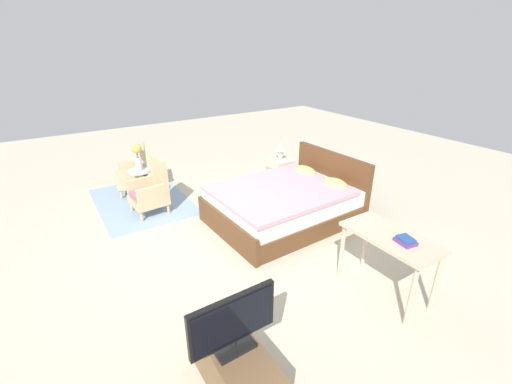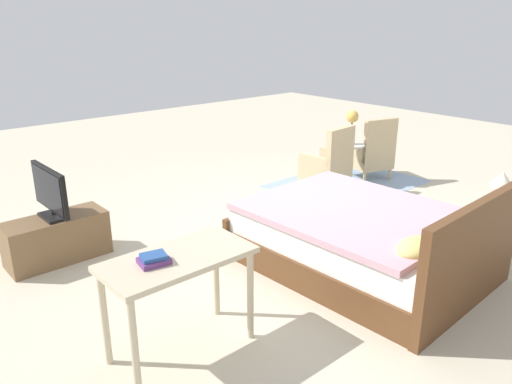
% 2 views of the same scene
% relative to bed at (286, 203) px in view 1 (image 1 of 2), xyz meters
% --- Properties ---
extents(ground_plane, '(16.00, 16.00, 0.00)m').
position_rel_bed_xyz_m(ground_plane, '(0.00, -0.99, -0.30)').
color(ground_plane, beige).
extents(floor_rug, '(2.10, 1.50, 0.01)m').
position_rel_bed_xyz_m(floor_rug, '(-1.92, -1.77, -0.29)').
color(floor_rug, '#8EA8C6').
rests_on(floor_rug, ground_plane).
extents(bed, '(1.70, 2.23, 0.96)m').
position_rel_bed_xyz_m(bed, '(0.00, 0.00, 0.00)').
color(bed, brown).
rests_on(bed, ground_plane).
extents(armchair_by_window_left, '(0.67, 0.67, 0.92)m').
position_rel_bed_xyz_m(armchair_by_window_left, '(-2.40, -1.71, 0.08)').
color(armchair_by_window_left, '#CCB284').
rests_on(armchair_by_window_left, floor_rug).
extents(armchair_by_window_right, '(0.59, 0.59, 0.92)m').
position_rel_bed_xyz_m(armchair_by_window_right, '(-1.44, -1.71, 0.08)').
color(armchair_by_window_right, '#CCB284').
rests_on(armchair_by_window_right, floor_rug).
extents(side_table, '(0.40, 0.40, 0.60)m').
position_rel_bed_xyz_m(side_table, '(-1.92, -1.74, 0.08)').
color(side_table, beige).
rests_on(side_table, ground_plane).
extents(flower_vase, '(0.17, 0.17, 0.48)m').
position_rel_bed_xyz_m(flower_vase, '(-1.92, -1.74, 0.59)').
color(flower_vase, silver).
rests_on(flower_vase, side_table).
extents(nightstand, '(0.44, 0.41, 0.59)m').
position_rel_bed_xyz_m(nightstand, '(-1.12, 0.70, -0.00)').
color(nightstand, beige).
rests_on(nightstand, ground_plane).
extents(table_lamp, '(0.22, 0.22, 0.33)m').
position_rel_bed_xyz_m(table_lamp, '(-1.12, 0.70, 0.50)').
color(table_lamp, silver).
rests_on(table_lamp, nightstand).
extents(tv_stand, '(0.96, 0.40, 0.45)m').
position_rel_bed_xyz_m(tv_stand, '(2.13, -2.12, -0.07)').
color(tv_stand, brown).
rests_on(tv_stand, ground_plane).
extents(tv_flatscreen, '(0.21, 0.73, 0.50)m').
position_rel_bed_xyz_m(tv_flatscreen, '(2.13, -2.12, 0.41)').
color(tv_flatscreen, black).
rests_on(tv_flatscreen, tv_stand).
extents(vanity_desk, '(1.04, 0.52, 0.75)m').
position_rel_bed_xyz_m(vanity_desk, '(1.99, -0.10, 0.34)').
color(vanity_desk, beige).
rests_on(vanity_desk, ground_plane).
extents(book_stack, '(0.22, 0.18, 0.07)m').
position_rel_bed_xyz_m(book_stack, '(2.17, -0.11, 0.48)').
color(book_stack, '#66387A').
rests_on(book_stack, vanity_desk).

